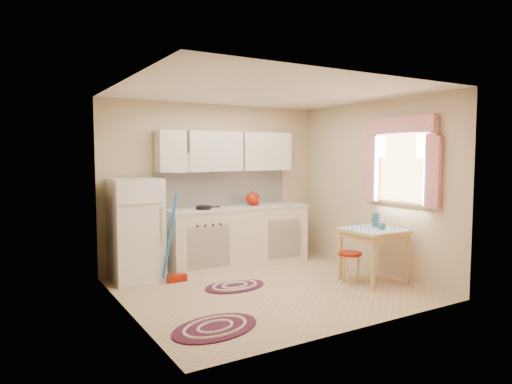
% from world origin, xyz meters
% --- Properties ---
extents(room_shell, '(3.64, 3.60, 2.52)m').
position_xyz_m(room_shell, '(0.16, 0.24, 1.60)').
color(room_shell, tan).
rests_on(room_shell, ground).
extents(fridge, '(0.65, 0.60, 1.40)m').
position_xyz_m(fridge, '(-1.36, 1.25, 0.70)').
color(fridge, white).
rests_on(fridge, ground).
extents(broom, '(0.28, 0.13, 1.20)m').
position_xyz_m(broom, '(-0.91, 0.90, 0.60)').
color(broom, blue).
rests_on(broom, ground).
extents(base_cabinets, '(2.25, 0.60, 0.88)m').
position_xyz_m(base_cabinets, '(0.25, 1.30, 0.44)').
color(base_cabinets, beige).
rests_on(base_cabinets, ground).
extents(countertop, '(2.27, 0.62, 0.04)m').
position_xyz_m(countertop, '(0.25, 1.30, 0.90)').
color(countertop, beige).
rests_on(countertop, base_cabinets).
extents(frying_pan, '(0.26, 0.26, 0.05)m').
position_xyz_m(frying_pan, '(-0.35, 1.25, 0.94)').
color(frying_pan, black).
rests_on(frying_pan, countertop).
extents(red_kettle, '(0.26, 0.25, 0.22)m').
position_xyz_m(red_kettle, '(0.50, 1.30, 1.03)').
color(red_kettle, '#931505').
rests_on(red_kettle, countertop).
extents(red_canister, '(0.13, 0.13, 0.16)m').
position_xyz_m(red_canister, '(0.56, 1.30, 1.00)').
color(red_canister, '#931505').
rests_on(red_canister, countertop).
extents(table, '(0.72, 0.72, 0.72)m').
position_xyz_m(table, '(1.37, -0.46, 0.36)').
color(table, tan).
rests_on(table, ground).
extents(stool, '(0.32, 0.32, 0.42)m').
position_xyz_m(stool, '(1.05, -0.35, 0.21)').
color(stool, '#931505').
rests_on(stool, ground).
extents(coffee_pot, '(0.14, 0.12, 0.25)m').
position_xyz_m(coffee_pot, '(1.52, -0.34, 0.85)').
color(coffee_pot, '#295E7E').
rests_on(coffee_pot, table).
extents(mug, '(0.10, 0.10, 0.10)m').
position_xyz_m(mug, '(1.42, -0.56, 0.77)').
color(mug, '#295E7E').
rests_on(mug, table).
extents(rug_center, '(0.86, 0.61, 0.02)m').
position_xyz_m(rug_center, '(-0.35, 0.29, 0.01)').
color(rug_center, maroon).
rests_on(rug_center, ground).
extents(rug_left, '(1.09, 0.86, 0.02)m').
position_xyz_m(rug_left, '(-1.19, -0.87, 0.01)').
color(rug_left, maroon).
rests_on(rug_left, ground).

